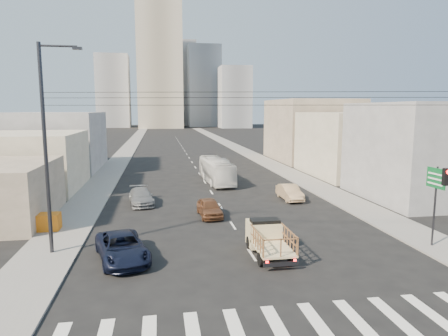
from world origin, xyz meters
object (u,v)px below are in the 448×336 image
object	(u,v)px
navy_pickup	(122,247)
sedan_tan	(290,192)
sedan_brown	(209,208)
green_sign	(436,187)
city_bus	(216,170)
sedan_grey	(141,197)
flatbed_pickup	(269,237)
streetlamp_left	(47,144)
crate_stack	(46,222)

from	to	relation	value
navy_pickup	sedan_tan	size ratio (longest dim) A/B	1.25
sedan_brown	green_sign	bearing A→B (deg)	-39.73
city_bus	sedan_grey	distance (m)	12.66
flatbed_pickup	sedan_brown	size ratio (longest dim) A/B	1.07
streetlamp_left	city_bus	bearing A→B (deg)	59.39
flatbed_pickup	sedan_brown	bearing A→B (deg)	104.46
flatbed_pickup	sedan_brown	xyz separation A→B (m)	(-2.31, 8.96, -0.39)
city_bus	green_sign	bearing A→B (deg)	-71.15
flatbed_pickup	crate_stack	bearing A→B (deg)	153.97
sedan_tan	streetlamp_left	bearing A→B (deg)	-148.28
sedan_grey	green_sign	xyz separation A→B (m)	(18.03, -14.31, 3.05)
streetlamp_left	sedan_brown	bearing A→B (deg)	34.19
sedan_brown	sedan_grey	xyz separation A→B (m)	(-5.50, 5.00, -0.01)
sedan_brown	sedan_tan	world-z (taller)	sedan_tan
green_sign	crate_stack	size ratio (longest dim) A/B	2.78
sedan_brown	sedan_tan	distance (m)	9.39
green_sign	streetlamp_left	bearing A→B (deg)	173.68
sedan_grey	green_sign	bearing A→B (deg)	-46.18
city_bus	sedan_grey	size ratio (longest dim) A/B	2.12
sedan_brown	sedan_tan	xyz separation A→B (m)	(8.16, 4.65, 0.00)
flatbed_pickup	crate_stack	distance (m)	15.52
streetlamp_left	green_sign	bearing A→B (deg)	-6.32
sedan_tan	sedan_grey	world-z (taller)	sedan_tan
navy_pickup	city_bus	xyz separation A→B (m)	(8.66, 23.11, 0.67)
flatbed_pickup	streetlamp_left	world-z (taller)	streetlamp_left
sedan_brown	streetlamp_left	world-z (taller)	streetlamp_left
city_bus	sedan_tan	distance (m)	11.43
navy_pickup	city_bus	bearing A→B (deg)	55.15
sedan_tan	sedan_grey	xyz separation A→B (m)	(-13.66, 0.35, -0.01)
navy_pickup	streetlamp_left	world-z (taller)	streetlamp_left
sedan_brown	crate_stack	bearing A→B (deg)	-172.62
city_bus	sedan_brown	world-z (taller)	city_bus
green_sign	streetlamp_left	distance (m)	22.86
city_bus	green_sign	world-z (taller)	green_sign
crate_stack	flatbed_pickup	bearing A→B (deg)	-26.03
navy_pickup	streetlamp_left	distance (m)	7.17
navy_pickup	streetlamp_left	bearing A→B (deg)	143.54
streetlamp_left	navy_pickup	bearing A→B (deg)	-22.15
sedan_brown	sedan_grey	world-z (taller)	sedan_brown
sedan_tan	sedan_brown	bearing A→B (deg)	-150.83
navy_pickup	sedan_brown	xyz separation A→B (m)	(5.99, 8.46, -0.04)
sedan_brown	streetlamp_left	xyz separation A→B (m)	(-10.03, -6.81, 5.74)
city_bus	streetlamp_left	bearing A→B (deg)	-124.12
sedan_brown	crate_stack	world-z (taller)	sedan_brown
streetlamp_left	sedan_grey	bearing A→B (deg)	69.03
city_bus	sedan_brown	size ratio (longest dim) A/B	2.46
navy_pickup	city_bus	size ratio (longest dim) A/B	0.53
navy_pickup	green_sign	xyz separation A→B (m)	(18.52, -0.85, 3.00)
navy_pickup	crate_stack	size ratio (longest dim) A/B	2.97
green_sign	city_bus	bearing A→B (deg)	112.36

